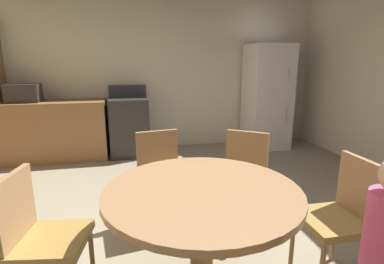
# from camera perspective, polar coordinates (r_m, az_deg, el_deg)

# --- Properties ---
(ground_plane) EXTENTS (14.00, 14.00, 0.00)m
(ground_plane) POSITION_cam_1_polar(r_m,az_deg,el_deg) (2.63, 0.10, -20.68)
(ground_plane) COLOR gray
(wall_back) EXTENTS (6.00, 0.12, 2.70)m
(wall_back) POSITION_cam_1_polar(r_m,az_deg,el_deg) (5.15, -7.34, 11.96)
(wall_back) COLOR beige
(wall_back) RESTS_ON ground
(kitchen_counter) EXTENTS (1.89, 0.60, 0.90)m
(kitchen_counter) POSITION_cam_1_polar(r_m,az_deg,el_deg) (5.00, -26.99, 0.13)
(kitchen_counter) COLOR olive
(kitchen_counter) RESTS_ON ground
(oven_range) EXTENTS (0.60, 0.60, 1.10)m
(oven_range) POSITION_cam_1_polar(r_m,az_deg,el_deg) (4.83, -11.99, 1.12)
(oven_range) COLOR #2D2B28
(oven_range) RESTS_ON ground
(refrigerator) EXTENTS (0.68, 0.68, 1.76)m
(refrigerator) POSITION_cam_1_polar(r_m,az_deg,el_deg) (5.27, 14.27, 6.56)
(refrigerator) COLOR white
(refrigerator) RESTS_ON ground
(microwave) EXTENTS (0.44, 0.32, 0.26)m
(microwave) POSITION_cam_1_polar(r_m,az_deg,el_deg) (4.97, -29.78, 6.55)
(microwave) COLOR #2D2B28
(microwave) RESTS_ON kitchen_counter
(dining_table) EXTENTS (1.15, 1.15, 0.76)m
(dining_table) POSITION_cam_1_polar(r_m,az_deg,el_deg) (1.81, 1.94, -15.54)
(dining_table) COLOR #9E754C
(dining_table) RESTS_ON ground
(chair_west) EXTENTS (0.46, 0.46, 0.87)m
(chair_west) POSITION_cam_1_polar(r_m,az_deg,el_deg) (2.02, -27.50, -17.03)
(chair_west) COLOR #9E754C
(chair_west) RESTS_ON ground
(chair_north) EXTENTS (0.45, 0.45, 0.87)m
(chair_north) POSITION_cam_1_polar(r_m,az_deg,el_deg) (2.68, -6.01, -8.00)
(chair_north) COLOR #9E754C
(chair_north) RESTS_ON ground
(chair_east) EXTENTS (0.41, 0.41, 0.87)m
(chair_east) POSITION_cam_1_polar(r_m,az_deg,el_deg) (2.25, 26.99, -13.76)
(chair_east) COLOR #9E754C
(chair_east) RESTS_ON ground
(chair_northeast) EXTENTS (0.56, 0.56, 0.87)m
(chair_northeast) POSITION_cam_1_polar(r_m,az_deg,el_deg) (2.68, 9.81, -8.11)
(chair_northeast) COLOR #9E754C
(chair_northeast) RESTS_ON ground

